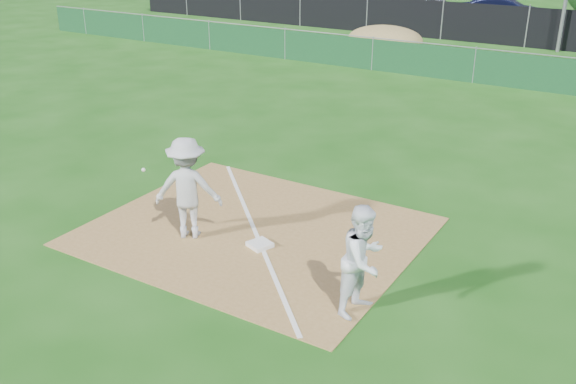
# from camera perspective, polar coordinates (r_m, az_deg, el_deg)

# --- Properties ---
(ground) EXTENTS (90.00, 90.00, 0.00)m
(ground) POSITION_cam_1_polar(r_m,az_deg,el_deg) (19.89, 11.91, 6.58)
(ground) COLOR #164C10
(ground) RESTS_ON ground
(infield_dirt) EXTENTS (6.00, 5.00, 0.02)m
(infield_dirt) POSITION_cam_1_polar(r_m,az_deg,el_deg) (12.33, -2.97, -3.50)
(infield_dirt) COLOR olive
(infield_dirt) RESTS_ON ground
(foul_line) EXTENTS (5.01, 5.01, 0.01)m
(foul_line) POSITION_cam_1_polar(r_m,az_deg,el_deg) (12.32, -2.97, -3.44)
(foul_line) COLOR white
(foul_line) RESTS_ON infield_dirt
(green_fence) EXTENTS (44.00, 0.05, 1.20)m
(green_fence) POSITION_cam_1_polar(r_m,az_deg,el_deg) (24.38, 16.23, 10.68)
(green_fence) COLOR #103C1E
(green_fence) RESTS_ON ground
(dirt_mound) EXTENTS (3.38, 2.60, 1.17)m
(dirt_mound) POSITION_cam_1_polar(r_m,az_deg,el_deg) (29.26, 8.62, 13.29)
(dirt_mound) COLOR olive
(dirt_mound) RESTS_ON ground
(black_fence) EXTENTS (46.00, 0.04, 1.80)m
(black_fence) POSITION_cam_1_polar(r_m,az_deg,el_deg) (32.00, 20.48, 13.55)
(black_fence) COLOR black
(black_fence) RESTS_ON ground
(parking_lot) EXTENTS (46.00, 9.00, 0.01)m
(parking_lot) POSITION_cam_1_polar(r_m,az_deg,el_deg) (36.99, 22.01, 13.07)
(parking_lot) COLOR black
(parking_lot) RESTS_ON ground
(first_base) EXTENTS (0.49, 0.49, 0.08)m
(first_base) POSITION_cam_1_polar(r_m,az_deg,el_deg) (11.74, -2.51, -4.68)
(first_base) COLOR white
(first_base) RESTS_ON infield_dirt
(play_at_first) EXTENTS (2.03, 1.22, 1.93)m
(play_at_first) POSITION_cam_1_polar(r_m,az_deg,el_deg) (11.88, -8.92, 0.33)
(play_at_first) COLOR silver
(play_at_first) RESTS_ON infield_dirt
(runner) EXTENTS (0.79, 0.95, 1.76)m
(runner) POSITION_cam_1_polar(r_m,az_deg,el_deg) (9.63, 6.74, -6.02)
(runner) COLOR white
(runner) RESTS_ON ground
(car_left) EXTENTS (4.72, 2.76, 1.51)m
(car_left) POSITION_cam_1_polar(r_m,az_deg,el_deg) (38.28, 12.84, 15.59)
(car_left) COLOR #ABADB3
(car_left) RESTS_ON parking_lot
(car_mid) EXTENTS (5.00, 2.72, 1.56)m
(car_mid) POSITION_cam_1_polar(r_m,az_deg,el_deg) (37.64, 18.57, 14.91)
(car_mid) COLOR black
(car_mid) RESTS_ON parking_lot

